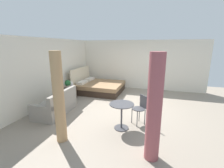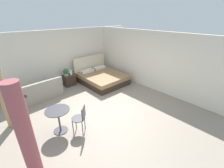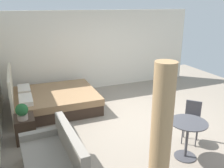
% 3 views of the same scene
% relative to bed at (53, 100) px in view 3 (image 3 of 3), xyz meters
% --- Properties ---
extents(ground_plane, '(8.76, 9.56, 0.02)m').
position_rel_bed_xyz_m(ground_plane, '(-1.55, -1.92, -0.28)').
color(ground_plane, gray).
extents(wall_right, '(0.12, 6.56, 2.59)m').
position_rel_bed_xyz_m(wall_right, '(1.32, -1.92, 1.03)').
color(wall_right, silver).
rests_on(wall_right, ground).
extents(bed, '(1.93, 2.23, 1.19)m').
position_rel_bed_xyz_m(bed, '(0.00, 0.00, 0.00)').
color(bed, '#38281E').
rests_on(bed, ground).
extents(couch, '(1.62, 0.90, 0.83)m').
position_rel_bed_xyz_m(couch, '(-2.85, 0.44, 0.01)').
color(couch, gray).
rests_on(couch, ground).
extents(nightstand, '(0.51, 0.41, 0.53)m').
position_rel_bed_xyz_m(nightstand, '(-1.40, 0.80, -0.01)').
color(nightstand, '#38281E').
rests_on(nightstand, ground).
extents(potted_plant, '(0.25, 0.25, 0.34)m').
position_rel_bed_xyz_m(potted_plant, '(-1.50, 0.82, 0.44)').
color(potted_plant, tan).
rests_on(potted_plant, nightstand).
extents(vase, '(0.12, 0.12, 0.22)m').
position_rel_bed_xyz_m(vase, '(-1.28, 0.78, 0.37)').
color(vase, silver).
rests_on(vase, nightstand).
extents(balcony_table, '(0.69, 0.69, 0.74)m').
position_rel_bed_xyz_m(balcony_table, '(-3.19, -1.96, 0.25)').
color(balcony_table, '#3F3F44').
rests_on(balcony_table, ground).
extents(cafe_chair_near_window, '(0.55, 0.55, 0.87)m').
position_rel_bed_xyz_m(cafe_chair_near_window, '(-2.74, -2.44, 0.27)').
color(cafe_chair_near_window, '#3F3F44').
rests_on(cafe_chair_near_window, ground).
extents(curtain_right, '(0.25, 0.25, 2.19)m').
position_rel_bed_xyz_m(curtain_right, '(-4.18, -0.68, 0.83)').
color(curtain_right, tan).
rests_on(curtain_right, ground).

